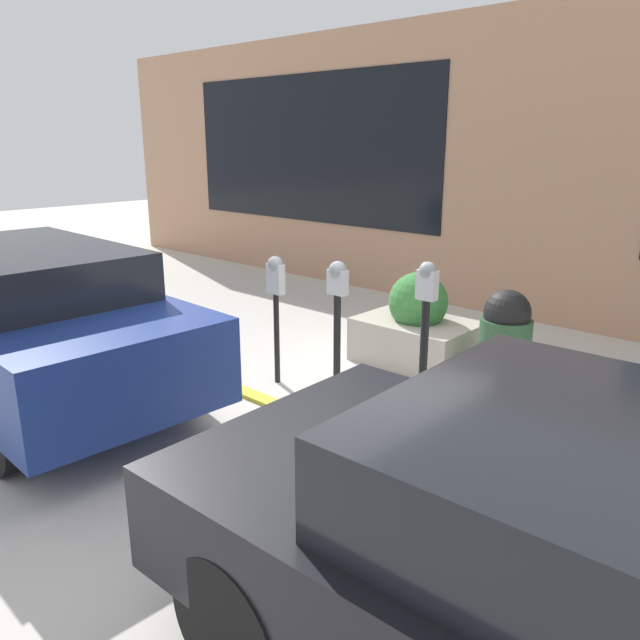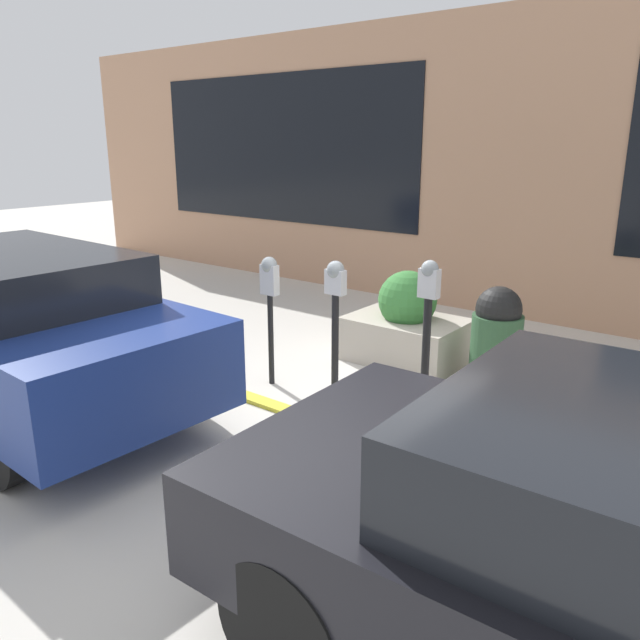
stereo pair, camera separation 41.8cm
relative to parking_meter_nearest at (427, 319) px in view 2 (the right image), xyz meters
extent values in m
plane|color=beige|center=(0.93, 0.40, -1.02)|extent=(40.00, 40.00, 0.00)
cube|color=gold|center=(0.93, 0.48, -1.00)|extent=(19.00, 0.16, 0.04)
cube|color=tan|center=(0.93, -4.08, 1.08)|extent=(19.00, 0.15, 4.21)
cube|color=black|center=(5.21, -3.99, 1.29)|extent=(5.70, 0.02, 2.52)
cylinder|color=black|center=(0.00, 0.00, -0.42)|extent=(0.07, 0.07, 1.21)
cube|color=silver|center=(0.00, 0.00, 0.31)|extent=(0.17, 0.09, 0.25)
sphere|color=gray|center=(0.00, 0.00, 0.43)|extent=(0.15, 0.15, 0.15)
cylinder|color=black|center=(0.97, 0.00, -0.48)|extent=(0.07, 0.07, 1.09)
cube|color=silver|center=(0.97, 0.00, 0.18)|extent=(0.20, 0.09, 0.23)
sphere|color=gray|center=(0.97, 0.00, 0.30)|extent=(0.17, 0.17, 0.17)
cylinder|color=black|center=(1.79, 0.02, -0.54)|extent=(0.06, 0.06, 0.97)
cube|color=silver|center=(1.79, 0.02, 0.10)|extent=(0.19, 0.09, 0.31)
sphere|color=gray|center=(1.79, 0.02, 0.25)|extent=(0.16, 0.16, 0.16)
cube|color=#B2A899|center=(1.05, -1.47, -0.77)|extent=(1.30, 0.93, 0.51)
sphere|color=#387A38|center=(1.05, -1.47, -0.30)|extent=(0.67, 0.67, 0.67)
cube|color=black|center=(-2.03, 1.88, -0.38)|extent=(3.85, 2.04, 0.58)
cylinder|color=black|center=(-0.85, 0.99, -0.67)|extent=(0.71, 0.23, 0.71)
cylinder|color=black|center=(-0.85, 2.78, -0.67)|extent=(0.71, 0.23, 0.71)
cube|color=navy|center=(3.47, 1.91, -0.31)|extent=(4.80, 1.96, 0.73)
cube|color=black|center=(3.29, 1.91, 0.27)|extent=(2.52, 1.66, 0.43)
cylinder|color=black|center=(4.94, 1.09, -0.68)|extent=(0.68, 0.21, 0.68)
cylinder|color=black|center=(2.01, 1.09, -0.68)|extent=(0.68, 0.21, 0.68)
cylinder|color=black|center=(2.01, 2.73, -0.68)|extent=(0.68, 0.21, 0.68)
cylinder|color=#2D5133|center=(-0.09, -1.33, -0.64)|extent=(0.51, 0.51, 0.77)
sphere|color=black|center=(-0.09, -1.33, -0.18)|extent=(0.46, 0.46, 0.46)
camera|label=1|loc=(-2.73, 4.27, 1.46)|focal=35.00mm
camera|label=2|loc=(-2.41, 4.54, 1.46)|focal=35.00mm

